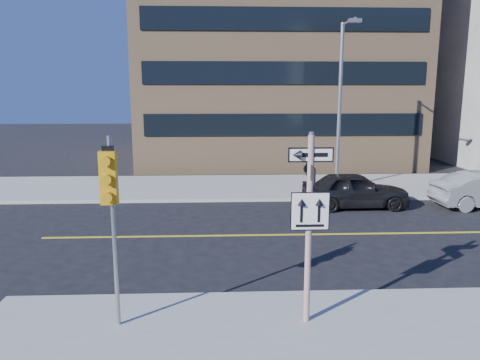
{
  "coord_description": "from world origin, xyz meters",
  "views": [
    {
      "loc": [
        -1.83,
        -11.74,
        5.03
      ],
      "look_at": [
        -1.15,
        4.0,
        1.99
      ],
      "focal_mm": 35.0,
      "sensor_mm": 36.0,
      "label": 1
    }
  ],
  "objects_px": {
    "sign_pole": "(309,218)",
    "traffic_signal": "(110,193)",
    "parked_car_a": "(355,190)",
    "streetlight_a": "(341,96)"
  },
  "relations": [
    {
      "from": "sign_pole",
      "to": "streetlight_a",
      "type": "bearing_deg",
      "value": 73.23
    },
    {
      "from": "sign_pole",
      "to": "traffic_signal",
      "type": "height_order",
      "value": "sign_pole"
    },
    {
      "from": "parked_car_a",
      "to": "streetlight_a",
      "type": "relative_size",
      "value": 0.57
    },
    {
      "from": "sign_pole",
      "to": "traffic_signal",
      "type": "distance_m",
      "value": 4.05
    },
    {
      "from": "sign_pole",
      "to": "traffic_signal",
      "type": "bearing_deg",
      "value": -177.89
    },
    {
      "from": "traffic_signal",
      "to": "parked_car_a",
      "type": "distance_m",
      "value": 13.32
    },
    {
      "from": "streetlight_a",
      "to": "parked_car_a",
      "type": "bearing_deg",
      "value": -90.23
    },
    {
      "from": "sign_pole",
      "to": "parked_car_a",
      "type": "distance_m",
      "value": 11.14
    },
    {
      "from": "traffic_signal",
      "to": "streetlight_a",
      "type": "height_order",
      "value": "streetlight_a"
    },
    {
      "from": "sign_pole",
      "to": "streetlight_a",
      "type": "distance_m",
      "value": 14.05
    }
  ]
}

